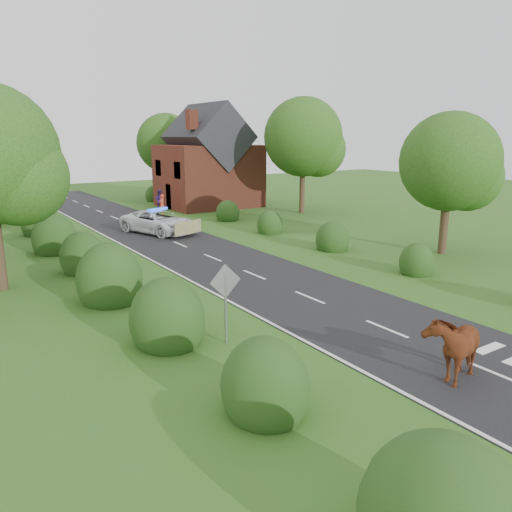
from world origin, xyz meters
TOP-DOWN VIEW (x-y plane):
  - ground at (0.00, 0.00)m, footprint 120.00×120.00m
  - road at (0.00, 15.00)m, footprint 6.00×70.00m
  - road_markings at (-1.60, 12.93)m, footprint 4.96×70.00m
  - hedgerow_left at (-6.51, 11.69)m, footprint 2.75×50.41m
  - hedgerow_right at (6.60, 11.21)m, footprint 2.10×45.78m
  - tree_right_a at (11.23, 5.87)m, footprint 5.33×5.20m
  - tree_right_b at (14.29, 21.84)m, footprint 6.56×6.40m
  - tree_right_c at (9.27, 37.85)m, footprint 6.15×6.00m
  - road_sign at (-5.00, 2.00)m, footprint 1.06×0.08m
  - house at (9.49, 30.00)m, footprint 8.00×7.40m
  - cow at (-1.14, -3.24)m, footprint 2.40×1.75m
  - police_van at (0.37, 20.07)m, footprint 4.16×6.01m
  - pedestrian_red at (3.66, 27.14)m, footprint 0.75×0.70m
  - pedestrian_purple at (4.44, 29.46)m, footprint 1.13×1.12m

SIDE VIEW (x-z plane):
  - ground at x=0.00m, z-range 0.00..0.00m
  - road at x=0.00m, z-range 0.00..0.02m
  - road_markings at x=-1.60m, z-range 0.02..0.03m
  - hedgerow_right at x=6.60m, z-range -0.50..1.60m
  - hedgerow_left at x=-6.51m, z-range -0.75..2.25m
  - police_van at x=0.37m, z-range -0.07..1.60m
  - cow at x=-1.14m, z-range 0.00..1.53m
  - pedestrian_red at x=3.66m, z-range 0.00..1.72m
  - pedestrian_purple at x=4.44m, z-range 0.00..1.84m
  - road_sign at x=-5.00m, z-range 0.39..2.92m
  - house at x=9.49m, z-range -0.80..8.37m
  - tree_right_a at x=11.23m, z-range 0.96..8.52m
  - tree_right_c at x=9.27m, z-range 1.05..9.63m
  - tree_right_b at x=14.29m, z-range 1.24..10.64m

